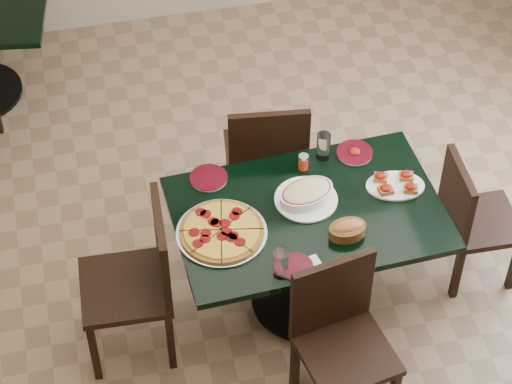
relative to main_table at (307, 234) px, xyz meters
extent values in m
plane|color=#84684C|center=(-0.20, 0.15, -0.57)|extent=(5.50, 5.50, 0.00)
cube|color=black|center=(0.00, 0.00, 0.16)|extent=(1.45, 0.97, 0.04)
cylinder|color=black|center=(0.00, 0.00, -0.21)|extent=(0.12, 0.12, 0.71)
cylinder|color=black|center=(0.00, 0.00, -0.55)|extent=(0.60, 0.60, 0.03)
cube|color=black|center=(-0.06, 0.75, -0.10)|extent=(0.51, 0.51, 0.04)
cube|color=black|center=(-0.08, 0.54, 0.17)|extent=(0.46, 0.09, 0.49)
cube|color=black|center=(0.16, 0.92, -0.34)|extent=(0.04, 0.04, 0.45)
cube|color=black|center=(0.11, 0.53, -0.34)|extent=(0.04, 0.04, 0.45)
cube|color=black|center=(-0.23, 0.97, -0.34)|extent=(0.04, 0.04, 0.45)
cube|color=black|center=(-0.28, 0.58, -0.34)|extent=(0.04, 0.04, 0.45)
cube|color=black|center=(0.02, -0.71, -0.12)|extent=(0.51, 0.51, 0.04)
cube|color=black|center=(-0.01, -0.52, 0.13)|extent=(0.44, 0.12, 0.47)
cube|color=black|center=(-0.20, -0.56, -0.35)|extent=(0.05, 0.05, 0.43)
cube|color=black|center=(0.17, -0.49, -0.35)|extent=(0.05, 0.05, 0.43)
cube|color=black|center=(1.03, 0.01, -0.16)|extent=(0.42, 0.42, 0.04)
cube|color=black|center=(0.85, 0.01, 0.08)|extent=(0.05, 0.40, 0.43)
cube|color=black|center=(0.85, -0.16, -0.37)|extent=(0.04, 0.04, 0.39)
cube|color=black|center=(1.21, 0.17, -0.37)|extent=(0.04, 0.04, 0.39)
cube|color=black|center=(0.86, 0.19, -0.37)|extent=(0.04, 0.04, 0.39)
cube|color=black|center=(-1.00, -0.07, -0.09)|extent=(0.48, 0.48, 0.04)
cube|color=black|center=(-0.79, -0.08, 0.18)|extent=(0.06, 0.47, 0.50)
cube|color=black|center=(-1.19, 0.14, -0.34)|extent=(0.04, 0.04, 0.46)
cube|color=black|center=(-0.79, 0.12, -0.34)|extent=(0.04, 0.04, 0.46)
cube|color=black|center=(-1.21, -0.27, -0.34)|extent=(0.04, 0.04, 0.46)
cube|color=black|center=(-0.81, -0.28, -0.34)|extent=(0.04, 0.04, 0.46)
cylinder|color=silver|center=(-0.47, -0.05, 0.19)|extent=(0.47, 0.47, 0.01)
cylinder|color=#936320|center=(-0.47, -0.05, 0.20)|extent=(0.44, 0.44, 0.02)
cylinder|color=gold|center=(-0.47, -0.05, 0.21)|extent=(0.39, 0.39, 0.01)
cylinder|color=white|center=(0.01, 0.08, 0.19)|extent=(0.34, 0.34, 0.01)
ellipsoid|color=beige|center=(0.01, 0.08, 0.25)|extent=(0.31, 0.24, 0.04)
ellipsoid|color=#B96933|center=(0.15, -0.20, 0.24)|extent=(0.18, 0.10, 0.07)
cylinder|color=white|center=(-0.16, -0.36, 0.19)|extent=(0.17, 0.17, 0.01)
cylinder|color=#3E040D|center=(-0.16, -0.36, 0.19)|extent=(0.17, 0.17, 0.00)
cylinder|color=white|center=(0.36, 0.37, 0.19)|extent=(0.20, 0.20, 0.01)
cylinder|color=#3E040D|center=(0.36, 0.37, 0.19)|extent=(0.20, 0.20, 0.00)
ellipsoid|color=#9C1307|center=(0.36, 0.37, 0.20)|extent=(0.06, 0.06, 0.03)
cylinder|color=white|center=(-0.46, 0.35, 0.19)|extent=(0.20, 0.20, 0.01)
cylinder|color=#3E040D|center=(-0.46, 0.35, 0.19)|extent=(0.21, 0.21, 0.00)
cube|color=silver|center=(-0.09, -0.38, 0.18)|extent=(0.16, 0.16, 0.00)
cube|color=silver|center=(-0.07, -0.38, 0.19)|extent=(0.04, 0.13, 0.00)
cylinder|color=silver|center=(0.18, 0.38, 0.26)|extent=(0.08, 0.08, 0.16)
cylinder|color=silver|center=(-0.24, -0.38, 0.26)|extent=(0.08, 0.08, 0.16)
cylinder|color=red|center=(0.05, 0.32, 0.22)|extent=(0.05, 0.05, 0.08)
cylinder|color=silver|center=(0.05, 0.32, 0.27)|extent=(0.05, 0.05, 0.01)
camera|label=1|loc=(-1.04, -3.41, 4.01)|focal=70.00mm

